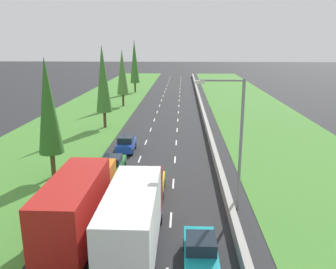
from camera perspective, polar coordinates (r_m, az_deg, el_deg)
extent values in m
plane|color=#28282B|center=(60.59, 0.09, 4.22)|extent=(300.00, 300.00, 0.00)
cube|color=#478433|center=(62.39, -11.63, 4.24)|extent=(14.00, 140.00, 0.04)
cube|color=#478433|center=(61.70, 13.56, 4.01)|extent=(14.00, 140.00, 0.04)
cube|color=#9E9B93|center=(60.55, 5.50, 4.55)|extent=(0.44, 120.00, 0.85)
cube|color=white|center=(23.72, -8.26, -13.44)|extent=(0.14, 2.00, 0.01)
cube|color=white|center=(29.06, -6.10, -7.86)|extent=(0.14, 2.00, 0.01)
cube|color=white|center=(34.62, -4.66, -4.04)|extent=(0.14, 2.00, 0.01)
cube|color=white|center=(40.31, -3.63, -1.28)|extent=(0.14, 2.00, 0.01)
cube|color=white|center=(46.07, -2.86, 0.79)|extent=(0.14, 2.00, 0.01)
cube|color=white|center=(51.89, -2.25, 2.40)|extent=(0.14, 2.00, 0.01)
cube|color=white|center=(57.75, -1.77, 3.69)|extent=(0.14, 2.00, 0.01)
cube|color=white|center=(63.63, -1.38, 4.73)|extent=(0.14, 2.00, 0.01)
cube|color=white|center=(69.53, -1.05, 5.60)|extent=(0.14, 2.00, 0.01)
cube|color=white|center=(75.45, -0.78, 6.34)|extent=(0.14, 2.00, 0.01)
cube|color=white|center=(81.38, -0.54, 6.96)|extent=(0.14, 2.00, 0.01)
cube|color=white|center=(87.32, -0.34, 7.50)|extent=(0.14, 2.00, 0.01)
cube|color=white|center=(93.26, -0.16, 7.98)|extent=(0.14, 2.00, 0.01)
cube|color=white|center=(99.22, 0.00, 8.39)|extent=(0.14, 2.00, 0.01)
cube|color=white|center=(105.18, 0.14, 8.76)|extent=(0.14, 2.00, 0.01)
cube|color=white|center=(111.14, 0.27, 9.09)|extent=(0.14, 2.00, 0.01)
cube|color=white|center=(117.11, 0.38, 9.38)|extent=(0.14, 2.00, 0.01)
cube|color=white|center=(23.36, 0.45, -13.75)|extent=(0.14, 2.00, 0.01)
cube|color=white|center=(28.77, 0.88, -8.02)|extent=(0.14, 2.00, 0.01)
cube|color=white|center=(34.37, 1.15, -4.13)|extent=(0.14, 2.00, 0.01)
cube|color=white|center=(40.09, 1.35, -1.34)|extent=(0.14, 2.00, 0.01)
cube|color=white|center=(45.89, 1.50, 0.75)|extent=(0.14, 2.00, 0.01)
cube|color=white|center=(51.72, 1.62, 2.37)|extent=(0.14, 2.00, 0.01)
cube|color=white|center=(57.60, 1.71, 3.66)|extent=(0.14, 2.00, 0.01)
cube|color=white|center=(63.49, 1.78, 4.71)|extent=(0.14, 2.00, 0.01)
cube|color=white|center=(69.41, 1.84, 5.58)|extent=(0.14, 2.00, 0.01)
cube|color=white|center=(75.33, 1.90, 6.32)|extent=(0.14, 2.00, 0.01)
cube|color=white|center=(81.27, 1.94, 6.94)|extent=(0.14, 2.00, 0.01)
cube|color=white|center=(87.22, 1.98, 7.49)|extent=(0.14, 2.00, 0.01)
cube|color=white|center=(93.17, 2.02, 7.96)|extent=(0.14, 2.00, 0.01)
cube|color=white|center=(99.13, 2.05, 8.38)|extent=(0.14, 2.00, 0.01)
cube|color=white|center=(105.10, 2.07, 8.74)|extent=(0.14, 2.00, 0.01)
cube|color=white|center=(111.06, 2.10, 9.07)|extent=(0.14, 2.00, 0.01)
cube|color=white|center=(117.03, 2.12, 9.37)|extent=(0.14, 2.00, 0.01)
cube|color=black|center=(19.90, -5.29, -17.37)|extent=(2.20, 9.40, 0.56)
cube|color=maroon|center=(22.33, -4.16, -9.12)|extent=(2.40, 2.20, 2.50)
cube|color=silver|center=(17.98, -5.92, -14.02)|extent=(2.44, 7.20, 3.30)
cylinder|color=black|center=(23.01, -7.01, -13.45)|extent=(0.22, 0.64, 0.64)
cylinder|color=black|center=(22.77, -1.27, -13.66)|extent=(0.22, 0.64, 0.64)
cube|color=black|center=(21.74, -13.83, -14.78)|extent=(2.20, 9.40, 0.56)
cube|color=orange|center=(24.20, -11.72, -7.46)|extent=(2.40, 2.20, 2.50)
cube|color=#B21E19|center=(19.92, -15.06, -11.47)|extent=(2.44, 7.20, 3.30)
cylinder|color=black|center=(24.96, -14.21, -11.46)|extent=(0.22, 0.64, 0.64)
cylinder|color=black|center=(24.43, -9.06, -11.76)|extent=(0.22, 0.64, 0.64)
cylinder|color=black|center=(20.46, -18.71, -18.11)|extent=(0.22, 0.64, 0.64)
cylinder|color=black|center=(19.82, -12.31, -18.80)|extent=(0.22, 0.64, 0.64)
cylinder|color=black|center=(19.63, -19.88, -19.76)|extent=(0.22, 0.64, 0.64)
cylinder|color=black|center=(18.96, -13.17, -20.57)|extent=(0.22, 0.64, 0.64)
cube|color=#237A33|center=(30.94, -9.06, -5.19)|extent=(1.76, 4.50, 0.72)
cube|color=#19232D|center=(30.59, -9.17, -4.13)|extent=(1.56, 1.90, 0.60)
cylinder|color=black|center=(32.51, -9.95, -4.91)|extent=(0.22, 0.64, 0.64)
cylinder|color=black|center=(32.21, -7.15, -4.99)|extent=(0.22, 0.64, 0.64)
cylinder|color=black|center=(29.97, -11.07, -6.70)|extent=(0.22, 0.64, 0.64)
cylinder|color=black|center=(29.64, -8.04, -6.81)|extent=(0.22, 0.64, 0.64)
cube|color=yellow|center=(26.81, -2.50, -8.19)|extent=(1.68, 3.90, 0.76)
cube|color=#19232D|center=(26.26, -2.57, -7.05)|extent=(1.52, 1.60, 0.64)
cylinder|color=black|center=(28.13, -3.83, -7.91)|extent=(0.22, 0.64, 0.64)
cylinder|color=black|center=(28.02, -0.71, -7.97)|extent=(0.22, 0.64, 0.64)
cylinder|color=black|center=(25.94, -4.41, -9.97)|extent=(0.22, 0.64, 0.64)
cylinder|color=black|center=(25.81, -1.01, -10.06)|extent=(0.22, 0.64, 0.64)
cube|color=#1E47B7|center=(36.97, -6.83, -1.73)|extent=(1.68, 3.90, 0.76)
cube|color=#19232D|center=(36.50, -6.94, -0.81)|extent=(1.52, 1.60, 0.64)
cylinder|color=black|center=(38.35, -7.65, -1.74)|extent=(0.22, 0.64, 0.64)
cylinder|color=black|center=(38.12, -5.40, -1.78)|extent=(0.22, 0.64, 0.64)
cylinder|color=black|center=(36.08, -8.31, -2.84)|extent=(0.22, 0.64, 0.64)
cylinder|color=black|center=(35.83, -5.91, -2.88)|extent=(0.22, 0.64, 0.64)
cube|color=teal|center=(19.07, 5.31, -18.60)|extent=(1.68, 3.90, 0.76)
cube|color=#19232D|center=(18.43, 5.41, -17.30)|extent=(1.52, 1.60, 0.64)
cylinder|color=black|center=(20.26, 2.86, -17.61)|extent=(0.22, 0.64, 0.64)
cylinder|color=black|center=(20.34, 7.36, -17.60)|extent=(0.22, 0.64, 0.64)
cylinder|color=#4C3823|center=(31.28, -18.26, -4.74)|extent=(0.39, 0.39, 2.20)
cone|color=#2D6623|center=(30.03, -19.04, 4.42)|extent=(2.05, 2.05, 7.94)
cylinder|color=#4C3823|center=(47.74, -10.29, 2.42)|extent=(0.40, 0.40, 2.20)
cone|color=#3D752D|center=(46.89, -10.59, 8.95)|extent=(2.07, 2.07, 8.72)
cylinder|color=#4C3823|center=(63.59, -7.33, 5.61)|extent=(0.39, 0.39, 2.20)
cone|color=#4C7F38|center=(62.99, -7.49, 10.11)|extent=(2.05, 2.05, 7.81)
cylinder|color=#4C3823|center=(80.99, -5.40, 7.64)|extent=(0.40, 0.40, 2.20)
cone|color=#3D752D|center=(80.47, -5.50, 11.81)|extent=(2.10, 2.10, 9.60)
cylinder|color=gray|center=(23.60, 11.79, -1.94)|extent=(0.20, 0.20, 9.00)
cylinder|color=gray|center=(22.55, 8.82, 8.73)|extent=(2.80, 0.12, 0.12)
cube|color=silver|center=(22.45, 5.22, 8.56)|extent=(0.60, 0.28, 0.20)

